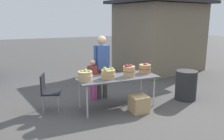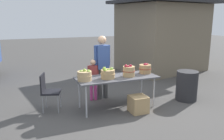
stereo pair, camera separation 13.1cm
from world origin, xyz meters
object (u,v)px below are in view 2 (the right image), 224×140
(apple_basket_green_1, at_px, (108,74))
(vendor_adult, at_px, (102,62))
(apple_basket_red_0, at_px, (129,71))
(apple_basket_green_0, at_px, (85,75))
(trash_barrel, at_px, (187,86))
(folding_chair, at_px, (48,89))
(apple_basket_red_1, at_px, (145,69))
(child_customer, at_px, (93,77))
(market_table, at_px, (117,79))
(produce_crate, at_px, (138,104))

(apple_basket_green_1, xyz_separation_m, vendor_adult, (0.15, 0.79, 0.11))
(vendor_adult, bearing_deg, apple_basket_red_0, 113.19)
(apple_basket_green_0, bearing_deg, trash_barrel, -3.68)
(folding_chair, bearing_deg, trash_barrel, -82.03)
(apple_basket_red_0, height_order, apple_basket_red_1, apple_basket_red_0)
(folding_chair, bearing_deg, apple_basket_red_0, -86.48)
(apple_basket_green_0, height_order, apple_basket_red_1, apple_basket_green_0)
(apple_basket_green_0, relative_size, apple_basket_red_0, 1.10)
(apple_basket_green_1, bearing_deg, folding_chair, 159.69)
(apple_basket_red_0, distance_m, apple_basket_red_1, 0.53)
(child_customer, xyz_separation_m, folding_chair, (-1.16, -0.27, -0.12))
(market_table, relative_size, trash_barrel, 2.49)
(apple_basket_red_1, relative_size, child_customer, 0.29)
(apple_basket_green_0, distance_m, apple_basket_red_1, 1.58)
(apple_basket_green_1, height_order, produce_crate, apple_basket_green_1)
(apple_basket_red_1, xyz_separation_m, folding_chair, (-2.31, 0.34, -0.36))
(trash_barrel, bearing_deg, apple_basket_red_1, 165.61)
(apple_basket_green_0, bearing_deg, child_customer, 59.71)
(market_table, distance_m, apple_basket_green_0, 0.80)
(market_table, height_order, apple_basket_green_1, apple_basket_green_1)
(apple_basket_green_1, bearing_deg, child_customer, 98.65)
(apple_basket_green_1, height_order, child_customer, child_customer)
(apple_basket_green_0, xyz_separation_m, apple_basket_green_1, (0.53, -0.02, -0.00))
(vendor_adult, distance_m, child_customer, 0.44)
(market_table, bearing_deg, trash_barrel, -6.23)
(market_table, xyz_separation_m, apple_basket_green_0, (-0.78, -0.03, 0.16))
(market_table, xyz_separation_m, produce_crate, (0.34, -0.45, -0.52))
(apple_basket_green_1, xyz_separation_m, child_customer, (-0.11, 0.74, -0.23))
(market_table, bearing_deg, produce_crate, -53.03)
(vendor_adult, bearing_deg, child_customer, 8.19)
(child_customer, relative_size, trash_barrel, 1.40)
(vendor_adult, bearing_deg, market_table, 95.54)
(apple_basket_green_1, distance_m, vendor_adult, 0.81)
(apple_basket_red_1, bearing_deg, vendor_adult, 143.45)
(apple_basket_red_1, height_order, vendor_adult, vendor_adult)
(apple_basket_green_1, relative_size, apple_basket_red_1, 1.08)
(apple_basket_red_0, xyz_separation_m, apple_basket_red_1, (0.52, 0.13, -0.02))
(market_table, bearing_deg, folding_chair, 164.82)
(apple_basket_green_1, bearing_deg, apple_basket_red_0, -0.26)
(market_table, bearing_deg, vendor_adult, 97.53)
(apple_basket_red_0, bearing_deg, trash_barrel, -5.16)
(apple_basket_green_1, xyz_separation_m, trash_barrel, (2.13, -0.15, -0.48))
(apple_basket_green_0, height_order, vendor_adult, vendor_adult)
(apple_basket_red_0, bearing_deg, apple_basket_green_0, 178.55)
(apple_basket_green_1, bearing_deg, trash_barrel, -3.95)
(vendor_adult, relative_size, produce_crate, 4.38)
(market_table, relative_size, apple_basket_red_1, 6.18)
(apple_basket_green_1, relative_size, vendor_adult, 0.20)
(apple_basket_green_0, bearing_deg, apple_basket_green_1, -2.62)
(apple_basket_red_0, relative_size, folding_chair, 0.35)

